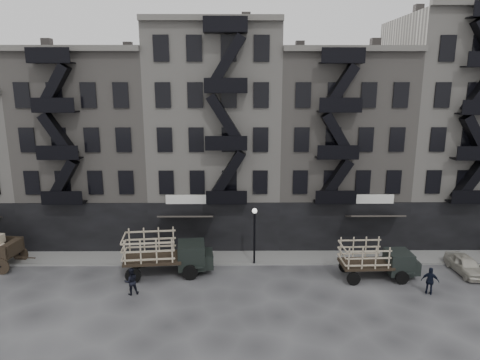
{
  "coord_description": "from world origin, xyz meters",
  "views": [
    {
      "loc": [
        1.74,
        -26.08,
        13.07
      ],
      "look_at": [
        1.98,
        4.0,
        6.0
      ],
      "focal_mm": 32.0,
      "sensor_mm": 36.0,
      "label": 1
    }
  ],
  "objects_px": {
    "car_east": "(465,265)",
    "policeman": "(430,281)",
    "stake_truck_east": "(377,257)",
    "pedestrian_mid": "(131,281)",
    "stake_truck_west": "(165,250)"
  },
  "relations": [
    {
      "from": "car_east",
      "to": "policeman",
      "type": "relative_size",
      "value": 2.06
    },
    {
      "from": "stake_truck_east",
      "to": "car_east",
      "type": "height_order",
      "value": "stake_truck_east"
    },
    {
      "from": "stake_truck_east",
      "to": "pedestrian_mid",
      "type": "height_order",
      "value": "stake_truck_east"
    },
    {
      "from": "pedestrian_mid",
      "to": "stake_truck_west",
      "type": "bearing_deg",
      "value": -142.08
    },
    {
      "from": "stake_truck_west",
      "to": "stake_truck_east",
      "type": "xyz_separation_m",
      "value": [
        14.25,
        -0.76,
        -0.24
      ]
    },
    {
      "from": "stake_truck_east",
      "to": "policeman",
      "type": "relative_size",
      "value": 2.97
    },
    {
      "from": "stake_truck_west",
      "to": "policeman",
      "type": "bearing_deg",
      "value": -16.2
    },
    {
      "from": "pedestrian_mid",
      "to": "stake_truck_east",
      "type": "bearing_deg",
      "value": 165.81
    },
    {
      "from": "car_east",
      "to": "policeman",
      "type": "bearing_deg",
      "value": -144.84
    },
    {
      "from": "car_east",
      "to": "stake_truck_west",
      "type": "bearing_deg",
      "value": 177.04
    },
    {
      "from": "policeman",
      "to": "pedestrian_mid",
      "type": "bearing_deg",
      "value": 21.22
    },
    {
      "from": "stake_truck_west",
      "to": "car_east",
      "type": "xyz_separation_m",
      "value": [
        20.69,
        -0.08,
        -1.09
      ]
    },
    {
      "from": "car_east",
      "to": "pedestrian_mid",
      "type": "distance_m",
      "value": 22.55
    },
    {
      "from": "pedestrian_mid",
      "to": "car_east",
      "type": "bearing_deg",
      "value": 165.36
    },
    {
      "from": "stake_truck_west",
      "to": "car_east",
      "type": "relative_size",
      "value": 1.7
    }
  ]
}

